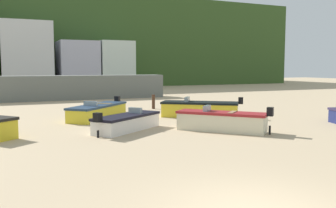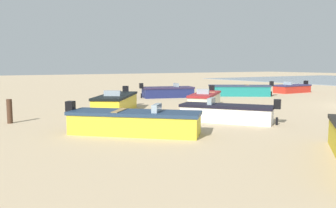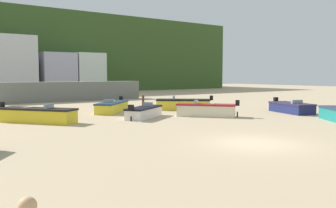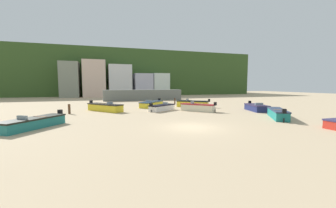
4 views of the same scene
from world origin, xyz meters
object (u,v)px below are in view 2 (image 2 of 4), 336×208
boat_navy_2 (168,92)px  boat_cream_3 (205,101)px  boat_red_1 (292,88)px  boat_yellow_0 (116,103)px  boat_yellow_5 (134,122)px  mooring_post_near_water (10,111)px  boat_teal_7 (239,90)px  boat_white_4 (227,113)px

boat_navy_2 → boat_cream_3: boat_cream_3 is taller
boat_cream_3 → boat_navy_2: bearing=-56.8°
boat_red_1 → boat_cream_3: bearing=110.5°
boat_yellow_0 → boat_yellow_5: boat_yellow_0 is taller
boat_navy_2 → boat_yellow_5: bearing=-20.0°
boat_navy_2 → mooring_post_near_water: boat_navy_2 is taller
boat_navy_2 → mooring_post_near_water: (-6.68, 12.25, 0.10)m
mooring_post_near_water → boat_yellow_5: bearing=-144.6°
boat_yellow_0 → boat_red_1: (3.66, -18.99, -0.10)m
boat_red_1 → boat_teal_7: bearing=91.0°
boat_yellow_0 → boat_cream_3: (-1.53, -4.87, -0.00)m
boat_red_1 → boat_cream_3: (-5.18, 14.12, 0.10)m
boat_yellow_0 → boat_white_4: 6.31m
boat_red_1 → boat_cream_3: 15.04m
boat_red_1 → mooring_post_near_water: (-4.57, 24.38, 0.14)m
boat_yellow_0 → boat_red_1: size_ratio=1.20×
boat_cream_3 → boat_white_4: boat_cream_3 is taller
boat_yellow_5 → boat_teal_7: bearing=167.0°
boat_red_1 → boat_navy_2: boat_navy_2 is taller
boat_white_4 → boat_teal_7: (9.21, -9.52, 0.06)m
boat_yellow_0 → boat_red_1: boat_yellow_0 is taller
boat_white_4 → mooring_post_near_water: boat_white_4 is taller
boat_cream_3 → boat_teal_7: boat_cream_3 is taller
boat_red_1 → boat_white_4: (-9.29, 16.13, 0.02)m
boat_yellow_0 → boat_cream_3: boat_yellow_0 is taller
boat_yellow_5 → mooring_post_near_water: 6.12m
boat_red_1 → mooring_post_near_water: same height
boat_cream_3 → boat_white_4: 4.57m
boat_teal_7 → mooring_post_near_water: 18.33m
mooring_post_near_water → boat_navy_2: bearing=-61.4°
boat_red_1 → boat_yellow_5: bearing=115.0°
boat_red_1 → boat_navy_2: 12.32m
boat_navy_2 → boat_white_4: bearing=-2.7°
boat_yellow_0 → boat_yellow_5: bearing=109.7°
boat_yellow_0 → boat_white_4: bearing=153.9°
boat_red_1 → mooring_post_near_water: bearing=101.0°
boat_cream_3 → mooring_post_near_water: (0.61, 10.26, 0.05)m
boat_navy_2 → boat_teal_7: size_ratio=0.91×
boat_navy_2 → boat_yellow_5: 14.55m
boat_white_4 → boat_yellow_5: 4.71m
boat_red_1 → boat_white_4: boat_white_4 is taller
boat_yellow_5 → mooring_post_near_water: (4.99, 3.55, 0.09)m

